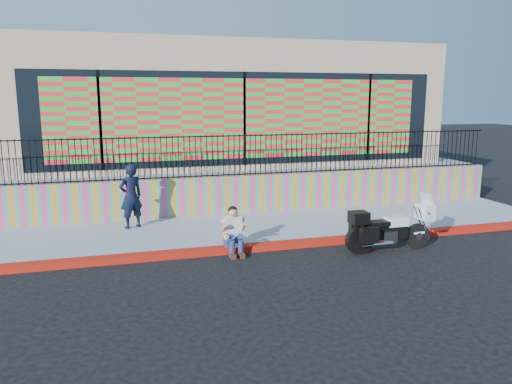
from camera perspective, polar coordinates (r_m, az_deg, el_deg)
name	(u,v)px	position (r m, az deg, el deg)	size (l,w,h in m)	color
ground	(289,247)	(11.90, 3.82, -6.34)	(90.00, 90.00, 0.00)	black
red_curb	(289,244)	(11.88, 3.82, -6.00)	(16.00, 0.30, 0.15)	#9D130B
sidewalk	(268,227)	(13.38, 1.42, -4.04)	(16.00, 3.00, 0.15)	gray
mural_wall	(252,193)	(14.74, -0.43, -0.16)	(16.00, 0.20, 1.10)	#E53C77
metal_fence	(252,155)	(14.56, -0.44, 4.29)	(15.80, 0.04, 1.20)	black
elevated_platform	(217,171)	(19.64, -4.45, 2.35)	(16.00, 10.00, 1.25)	gray
storefront_building	(217,104)	(19.22, -4.43, 10.02)	(14.00, 8.06, 4.00)	tan
police_motorcycle	(388,228)	(11.88, 14.86, -3.98)	(2.09, 0.69, 1.30)	black
police_officer	(131,196)	(13.26, -14.10, -0.46)	(0.61, 0.40, 1.68)	black
seated_man	(234,235)	(11.27, -2.50, -4.94)	(0.54, 0.71, 1.06)	navy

